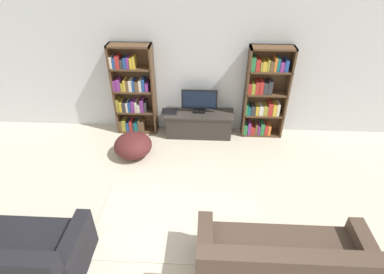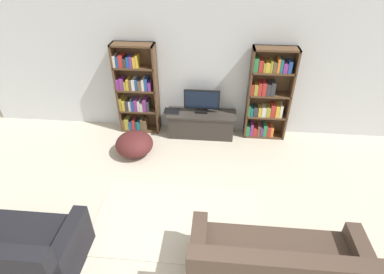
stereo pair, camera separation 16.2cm
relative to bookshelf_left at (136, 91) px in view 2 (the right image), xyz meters
The scene contains 10 objects.
wall_back 1.29m from the bookshelf_left, ahead, with size 8.80×0.06×2.60m.
bookshelf_left is the anchor object (origin of this frame).
bookshelf_right 2.58m from the bookshelf_left, ahead, with size 0.81×0.30×1.83m.
tv_stand 1.46m from the bookshelf_left, ahead, with size 1.38×0.47×0.51m.
television 1.33m from the bookshelf_left, ahead, with size 0.70×0.16×0.47m.
laptop 0.82m from the bookshelf_left, ahead, with size 0.31×0.24×0.03m.
area_rug 2.79m from the bookshelf_left, 65.08° to the right, with size 2.37×1.42×0.02m.
couch_left_sectional 3.48m from the bookshelf_left, 102.49° to the right, with size 1.57×0.98×0.90m.
couch_right_sofa 4.08m from the bookshelf_left, 53.64° to the right, with size 2.01×0.88×0.93m.
beanbag_ottoman 1.11m from the bookshelf_left, 82.15° to the right, with size 0.70×0.70×0.43m, color #4C1E1E.
Camera 2 is at (0.41, -1.25, 3.47)m, focal length 28.00 mm.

